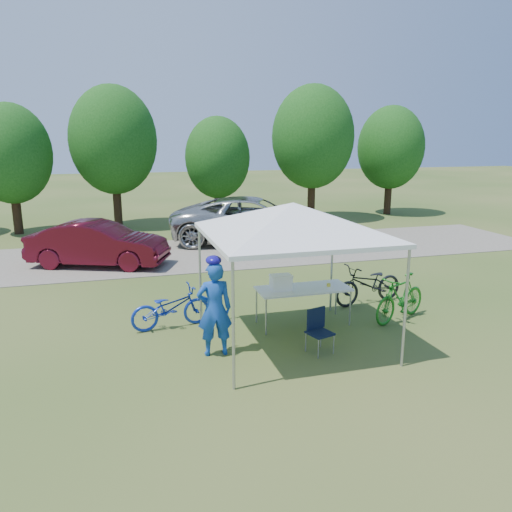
{
  "coord_description": "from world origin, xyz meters",
  "views": [
    {
      "loc": [
        -3.14,
        -8.51,
        3.88
      ],
      "look_at": [
        -0.14,
        2.0,
        1.28
      ],
      "focal_mm": 35.0,
      "sensor_mm": 36.0,
      "label": 1
    }
  ],
  "objects_px": {
    "cyclist": "(215,309)",
    "bike_green": "(400,298)",
    "bike_dark": "(369,284)",
    "minivan": "(255,220)",
    "folding_table": "(303,290)",
    "folding_chair": "(318,327)",
    "bike_blue": "(171,307)",
    "cooler": "(281,282)",
    "sedan": "(98,244)"
  },
  "relations": [
    {
      "from": "cyclist",
      "to": "bike_green",
      "type": "bearing_deg",
      "value": -169.27
    },
    {
      "from": "bike_green",
      "to": "bike_dark",
      "type": "distance_m",
      "value": 1.2
    },
    {
      "from": "minivan",
      "to": "bike_dark",
      "type": "bearing_deg",
      "value": -155.7
    },
    {
      "from": "folding_chair",
      "to": "bike_blue",
      "type": "distance_m",
      "value": 3.15
    },
    {
      "from": "folding_table",
      "to": "minivan",
      "type": "xyz_separation_m",
      "value": [
        1.3,
        8.32,
        0.11
      ]
    },
    {
      "from": "cyclist",
      "to": "bike_blue",
      "type": "xyz_separation_m",
      "value": [
        -0.62,
        1.56,
        -0.43
      ]
    },
    {
      "from": "folding_table",
      "to": "cooler",
      "type": "bearing_deg",
      "value": -180.0
    },
    {
      "from": "folding_table",
      "to": "folding_chair",
      "type": "distance_m",
      "value": 1.4
    },
    {
      "from": "minivan",
      "to": "folding_table",
      "type": "bearing_deg",
      "value": -169.88
    },
    {
      "from": "cyclist",
      "to": "bike_dark",
      "type": "height_order",
      "value": "cyclist"
    },
    {
      "from": "cooler",
      "to": "bike_blue",
      "type": "distance_m",
      "value": 2.35
    },
    {
      "from": "folding_table",
      "to": "cyclist",
      "type": "height_order",
      "value": "cyclist"
    },
    {
      "from": "bike_green",
      "to": "minivan",
      "type": "distance_m",
      "value": 8.73
    },
    {
      "from": "folding_chair",
      "to": "minivan",
      "type": "height_order",
      "value": "minivan"
    },
    {
      "from": "folding_chair",
      "to": "bike_dark",
      "type": "distance_m",
      "value": 3.12
    },
    {
      "from": "bike_blue",
      "to": "bike_green",
      "type": "relative_size",
      "value": 0.98
    },
    {
      "from": "folding_chair",
      "to": "bike_green",
      "type": "height_order",
      "value": "bike_green"
    },
    {
      "from": "folding_table",
      "to": "minivan",
      "type": "height_order",
      "value": "minivan"
    },
    {
      "from": "folding_chair",
      "to": "bike_green",
      "type": "xyz_separation_m",
      "value": [
        2.33,
        0.99,
        0.04
      ]
    },
    {
      "from": "folding_chair",
      "to": "sedan",
      "type": "distance_m",
      "value": 8.68
    },
    {
      "from": "bike_green",
      "to": "bike_dark",
      "type": "xyz_separation_m",
      "value": [
        -0.11,
        1.19,
        -0.02
      ]
    },
    {
      "from": "folding_table",
      "to": "bike_green",
      "type": "distance_m",
      "value": 2.15
    },
    {
      "from": "cooler",
      "to": "minivan",
      "type": "relative_size",
      "value": 0.07
    },
    {
      "from": "bike_dark",
      "to": "folding_table",
      "type": "bearing_deg",
      "value": -77.41
    },
    {
      "from": "cooler",
      "to": "folding_table",
      "type": "bearing_deg",
      "value": 0.0
    },
    {
      "from": "bike_dark",
      "to": "minivan",
      "type": "xyz_separation_m",
      "value": [
        -0.7,
        7.49,
        0.39
      ]
    },
    {
      "from": "minivan",
      "to": "sedan",
      "type": "height_order",
      "value": "minivan"
    },
    {
      "from": "cyclist",
      "to": "folding_table",
      "type": "bearing_deg",
      "value": -152.48
    },
    {
      "from": "bike_blue",
      "to": "bike_dark",
      "type": "xyz_separation_m",
      "value": [
        4.71,
        0.26,
        0.05
      ]
    },
    {
      "from": "folding_chair",
      "to": "bike_green",
      "type": "distance_m",
      "value": 2.53
    },
    {
      "from": "bike_blue",
      "to": "minivan",
      "type": "relative_size",
      "value": 0.27
    },
    {
      "from": "cooler",
      "to": "bike_green",
      "type": "bearing_deg",
      "value": -7.96
    },
    {
      "from": "folding_chair",
      "to": "sedan",
      "type": "xyz_separation_m",
      "value": [
        -4.03,
        7.68,
        0.24
      ]
    },
    {
      "from": "cyclist",
      "to": "bike_green",
      "type": "height_order",
      "value": "cyclist"
    },
    {
      "from": "cyclist",
      "to": "cooler",
      "type": "bearing_deg",
      "value": -145.96
    },
    {
      "from": "minivan",
      "to": "cyclist",
      "type": "bearing_deg",
      "value": 178.96
    },
    {
      "from": "folding_table",
      "to": "minivan",
      "type": "distance_m",
      "value": 8.42
    },
    {
      "from": "folding_chair",
      "to": "bike_dark",
      "type": "bearing_deg",
      "value": 27.49
    },
    {
      "from": "bike_green",
      "to": "minivan",
      "type": "relative_size",
      "value": 0.28
    },
    {
      "from": "cyclist",
      "to": "folding_chair",
      "type": "bearing_deg",
      "value": 171.17
    },
    {
      "from": "bike_green",
      "to": "minivan",
      "type": "bearing_deg",
      "value": 160.65
    },
    {
      "from": "folding_chair",
      "to": "bike_blue",
      "type": "xyz_separation_m",
      "value": [
        -2.49,
        1.92,
        -0.03
      ]
    },
    {
      "from": "bike_dark",
      "to": "cyclist",
      "type": "bearing_deg",
      "value": -76.01
    },
    {
      "from": "minivan",
      "to": "sedan",
      "type": "distance_m",
      "value": 5.91
    },
    {
      "from": "folding_chair",
      "to": "cyclist",
      "type": "xyz_separation_m",
      "value": [
        -1.87,
        0.37,
        0.4
      ]
    },
    {
      "from": "folding_table",
      "to": "cyclist",
      "type": "relative_size",
      "value": 1.12
    },
    {
      "from": "cooler",
      "to": "sedan",
      "type": "height_order",
      "value": "sedan"
    },
    {
      "from": "bike_blue",
      "to": "minivan",
      "type": "distance_m",
      "value": 8.74
    },
    {
      "from": "folding_table",
      "to": "sedan",
      "type": "relative_size",
      "value": 0.47
    },
    {
      "from": "bike_blue",
      "to": "bike_dark",
      "type": "distance_m",
      "value": 4.72
    }
  ]
}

